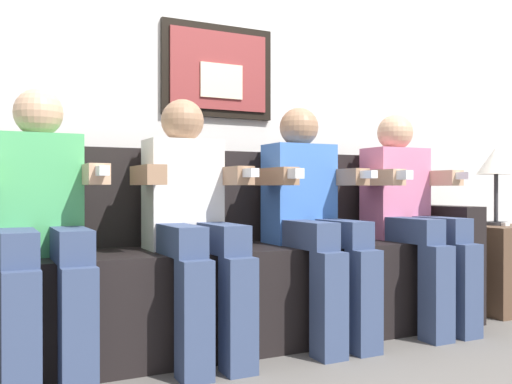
{
  "coord_description": "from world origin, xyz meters",
  "views": [
    {
      "loc": [
        -1.11,
        -2.1,
        0.72
      ],
      "look_at": [
        0.0,
        0.15,
        0.7
      ],
      "focal_mm": 39.48,
      "sensor_mm": 36.0,
      "label": 1
    }
  ],
  "objects_px": {
    "person_left_center": "(192,214)",
    "side_table_right": "(499,268)",
    "person_right_center": "(312,212)",
    "table_lamp": "(496,164)",
    "couch": "(239,273)",
    "person_leftmost": "(42,218)",
    "person_rightmost": "(410,210)",
    "spare_remote_on_table": "(498,224)"
  },
  "relations": [
    {
      "from": "couch",
      "to": "person_right_center",
      "type": "relative_size",
      "value": 2.28
    },
    {
      "from": "person_leftmost",
      "to": "person_left_center",
      "type": "bearing_deg",
      "value": 0.04
    },
    {
      "from": "side_table_right",
      "to": "table_lamp",
      "type": "relative_size",
      "value": 1.09
    },
    {
      "from": "side_table_right",
      "to": "person_right_center",
      "type": "bearing_deg",
      "value": -177.33
    },
    {
      "from": "person_right_center",
      "to": "person_rightmost",
      "type": "relative_size",
      "value": 1.0
    },
    {
      "from": "person_right_center",
      "to": "table_lamp",
      "type": "xyz_separation_m",
      "value": [
        1.33,
        0.09,
        0.25
      ]
    },
    {
      "from": "person_leftmost",
      "to": "person_rightmost",
      "type": "distance_m",
      "value": 1.79
    },
    {
      "from": "couch",
      "to": "person_leftmost",
      "type": "xyz_separation_m",
      "value": [
        -0.9,
        -0.17,
        0.29
      ]
    },
    {
      "from": "person_left_center",
      "to": "person_right_center",
      "type": "height_order",
      "value": "same"
    },
    {
      "from": "side_table_right",
      "to": "person_left_center",
      "type": "bearing_deg",
      "value": -178.18
    },
    {
      "from": "person_leftmost",
      "to": "spare_remote_on_table",
      "type": "height_order",
      "value": "person_leftmost"
    },
    {
      "from": "person_rightmost",
      "to": "side_table_right",
      "type": "relative_size",
      "value": 2.22
    },
    {
      "from": "couch",
      "to": "spare_remote_on_table",
      "type": "distance_m",
      "value": 1.63
    },
    {
      "from": "person_left_center",
      "to": "spare_remote_on_table",
      "type": "relative_size",
      "value": 8.54
    },
    {
      "from": "person_left_center",
      "to": "person_leftmost",
      "type": "bearing_deg",
      "value": -179.96
    },
    {
      "from": "couch",
      "to": "person_left_center",
      "type": "relative_size",
      "value": 2.28
    },
    {
      "from": "person_right_center",
      "to": "person_rightmost",
      "type": "bearing_deg",
      "value": 0.0
    },
    {
      "from": "couch",
      "to": "side_table_right",
      "type": "distance_m",
      "value": 1.62
    },
    {
      "from": "person_right_center",
      "to": "side_table_right",
      "type": "xyz_separation_m",
      "value": [
        1.32,
        0.06,
        -0.36
      ]
    },
    {
      "from": "couch",
      "to": "person_leftmost",
      "type": "height_order",
      "value": "person_leftmost"
    },
    {
      "from": "side_table_right",
      "to": "table_lamp",
      "type": "xyz_separation_m",
      "value": [
        0.01,
        0.03,
        0.61
      ]
    },
    {
      "from": "person_right_center",
      "to": "person_left_center",
      "type": "bearing_deg",
      "value": 179.96
    },
    {
      "from": "table_lamp",
      "to": "person_right_center",
      "type": "bearing_deg",
      "value": -176.19
    },
    {
      "from": "person_left_center",
      "to": "side_table_right",
      "type": "height_order",
      "value": "person_left_center"
    },
    {
      "from": "couch",
      "to": "person_rightmost",
      "type": "relative_size",
      "value": 2.28
    },
    {
      "from": "person_leftmost",
      "to": "person_left_center",
      "type": "xyz_separation_m",
      "value": [
        0.6,
        0.0,
        -0.0
      ]
    },
    {
      "from": "person_rightmost",
      "to": "side_table_right",
      "type": "height_order",
      "value": "person_rightmost"
    },
    {
      "from": "person_rightmost",
      "to": "spare_remote_on_table",
      "type": "relative_size",
      "value": 8.54
    },
    {
      "from": "person_rightmost",
      "to": "person_leftmost",
      "type": "bearing_deg",
      "value": 180.0
    },
    {
      "from": "couch",
      "to": "spare_remote_on_table",
      "type": "bearing_deg",
      "value": -3.85
    },
    {
      "from": "couch",
      "to": "person_rightmost",
      "type": "bearing_deg",
      "value": -10.68
    },
    {
      "from": "person_leftmost",
      "to": "table_lamp",
      "type": "relative_size",
      "value": 2.41
    },
    {
      "from": "person_left_center",
      "to": "spare_remote_on_table",
      "type": "height_order",
      "value": "person_left_center"
    },
    {
      "from": "table_lamp",
      "to": "spare_remote_on_table",
      "type": "distance_m",
      "value": 0.35
    },
    {
      "from": "person_leftmost",
      "to": "person_left_center",
      "type": "relative_size",
      "value": 1.0
    },
    {
      "from": "spare_remote_on_table",
      "to": "person_rightmost",
      "type": "bearing_deg",
      "value": -175.16
    },
    {
      "from": "spare_remote_on_table",
      "to": "person_leftmost",
      "type": "bearing_deg",
      "value": -178.62
    },
    {
      "from": "table_lamp",
      "to": "spare_remote_on_table",
      "type": "bearing_deg",
      "value": -115.16
    },
    {
      "from": "person_rightmost",
      "to": "table_lamp",
      "type": "distance_m",
      "value": 0.78
    },
    {
      "from": "couch",
      "to": "side_table_right",
      "type": "xyz_separation_m",
      "value": [
        1.62,
        -0.11,
        -0.06
      ]
    },
    {
      "from": "person_leftmost",
      "to": "side_table_right",
      "type": "bearing_deg",
      "value": 1.4
    },
    {
      "from": "couch",
      "to": "person_rightmost",
      "type": "xyz_separation_m",
      "value": [
        0.9,
        -0.17,
        0.29
      ]
    }
  ]
}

